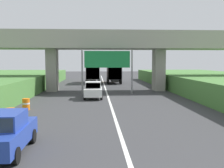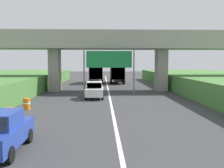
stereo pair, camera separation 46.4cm
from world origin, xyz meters
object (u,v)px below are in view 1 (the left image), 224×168
Objects in this scene: car_white at (93,90)px; truck_black at (114,72)px; construction_barrel_2 at (26,104)px; car_blue at (4,133)px; construction_barrel_1 at (10,115)px; truck_orange at (93,72)px; overhead_highway_sign at (107,62)px.

truck_black is at bearing 80.07° from car_white.
car_white reaches higher than construction_barrel_2.
car_blue is 5.79m from construction_barrel_1.
truck_orange is 1.00× the size of truck_black.
overhead_highway_sign is 1.43× the size of car_white.
car_white is 4.56× the size of construction_barrel_2.
truck_orange is at bearing 90.87° from car_white.
construction_barrel_1 is at bearing -98.77° from truck_orange.
car_blue is at bearing -74.44° from construction_barrel_1.
construction_barrel_2 is at bearing -108.37° from truck_black.
overhead_highway_sign reaches higher than construction_barrel_2.
truck_black reaches higher than construction_barrel_2.
car_blue is at bearing -101.90° from car_white.
truck_orange reaches higher than car_white.
car_blue is 1.00× the size of car_white.
car_white is (0.30, -19.59, -1.08)m from truck_orange.
truck_orange is 30.60m from construction_barrel_1.
construction_barrel_1 is (-1.55, 5.56, -0.40)m from car_blue.
car_blue is (-3.11, -35.77, -1.08)m from truck_orange.
truck_black is at bearing 83.70° from overhead_highway_sign.
overhead_highway_sign is at bearing 64.51° from construction_barrel_1.
truck_orange reaches higher than car_blue.
construction_barrel_1 is (-4.96, -10.62, -0.40)m from car_white.
construction_barrel_2 is (-0.17, 4.24, 0.00)m from construction_barrel_1.
truck_black is 8.11× the size of construction_barrel_2.
overhead_highway_sign is 0.81× the size of truck_black.
construction_barrel_2 is at bearing 92.25° from construction_barrel_1.
truck_orange is 3.67m from truck_black.
overhead_highway_sign is 16.70m from truck_orange.
overhead_highway_sign reaches higher than car_blue.
car_blue is 9.96m from construction_barrel_2.
truck_orange is 1.78× the size of car_white.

